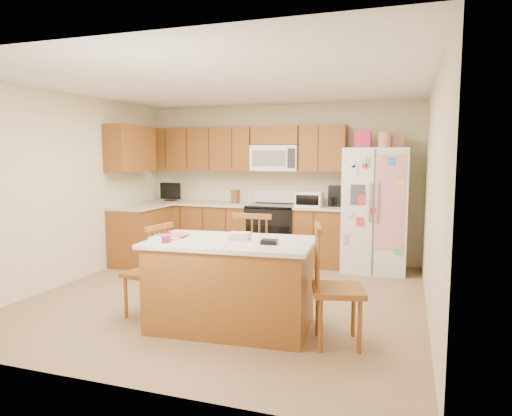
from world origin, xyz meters
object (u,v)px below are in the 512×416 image
(windsor_chair_back, at_px, (256,261))
(windsor_chair_right, at_px, (335,289))
(refrigerator, at_px, (375,209))
(island, at_px, (231,284))
(windsor_chair_left, at_px, (150,273))
(stove, at_px, (273,232))

(windsor_chair_back, height_order, windsor_chair_right, windsor_chair_right)
(refrigerator, bearing_deg, windsor_chair_back, -119.71)
(windsor_chair_right, bearing_deg, windsor_chair_back, 140.95)
(windsor_chair_right, bearing_deg, island, 175.20)
(windsor_chair_left, distance_m, windsor_chair_back, 1.18)
(stove, xyz_separation_m, refrigerator, (1.57, -0.06, 0.45))
(island, relative_size, windsor_chair_left, 1.67)
(stove, height_order, windsor_chair_back, stove)
(stove, relative_size, island, 0.68)
(windsor_chair_right, bearing_deg, stove, 115.97)
(stove, xyz_separation_m, island, (0.39, -2.84, -0.03))
(refrigerator, xyz_separation_m, windsor_chair_right, (-0.15, -2.86, -0.41))
(stove, bearing_deg, windsor_chair_left, -100.87)
(island, distance_m, windsor_chair_back, 0.74)
(island, distance_m, windsor_chair_left, 0.93)
(windsor_chair_left, bearing_deg, windsor_chair_right, -3.47)
(island, bearing_deg, stove, 97.91)
(refrigerator, xyz_separation_m, windsor_chair_left, (-2.11, -2.74, -0.45))
(stove, relative_size, refrigerator, 0.55)
(refrigerator, bearing_deg, stove, 177.70)
(stove, bearing_deg, refrigerator, -2.30)
(refrigerator, relative_size, island, 1.23)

